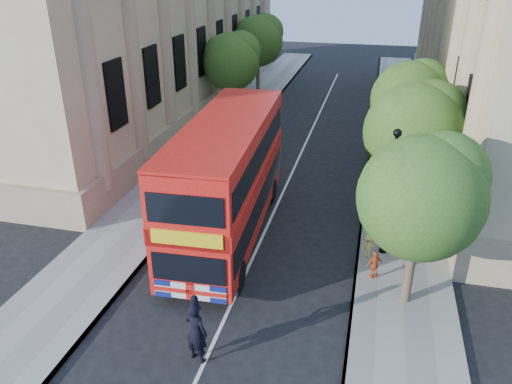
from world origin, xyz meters
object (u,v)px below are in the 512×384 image
Objects in this scene: double_decker_bus at (228,176)px; woman_pedestrian at (405,226)px; lamp_post at (389,198)px; box_van at (235,164)px; police_constable at (196,332)px.

double_decker_bus is 6.14× the size of woman_pedestrian.
lamp_post is at bearing 31.45° from woman_pedestrian.
lamp_post reaches higher than box_van.
lamp_post reaches higher than double_decker_bus.
box_van is 9.30m from woman_pedestrian.
box_van is 2.28× the size of police_constable.
double_decker_bus is (-6.46, 0.09, 0.22)m from lamp_post.
box_van is (-7.53, 4.86, -1.21)m from lamp_post.
woman_pedestrian is at bearing -26.06° from box_van.
lamp_post is 6.46m from double_decker_bus.
police_constable is at bearing 42.55° from woman_pedestrian.
box_van is at bearing 99.74° from double_decker_bus.
lamp_post reaches higher than police_constable.
lamp_post is 9.04m from box_van.
double_decker_bus is at bearing -5.53° from woman_pedestrian.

